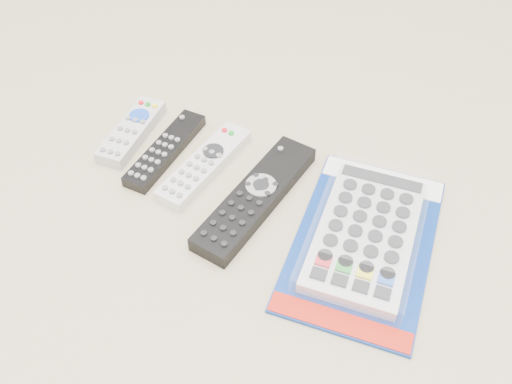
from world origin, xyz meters
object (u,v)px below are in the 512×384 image
at_px(remote_small_grey, 132,131).
at_px(jumbo_remote_packaged, 366,233).
at_px(remote_slim_black, 165,150).
at_px(remote_large_black, 256,197).
at_px(remote_silver_dvd, 205,165).

xyz_separation_m(remote_small_grey, jumbo_remote_packaged, (0.42, -0.05, 0.01)).
bearing_deg(jumbo_remote_packaged, remote_small_grey, 168.39).
bearing_deg(remote_slim_black, remote_large_black, -9.48).
xyz_separation_m(remote_slim_black, remote_silver_dvd, (0.07, -0.00, 0.00)).
height_order(remote_small_grey, jumbo_remote_packaged, jumbo_remote_packaged).
bearing_deg(remote_large_black, remote_slim_black, 176.87).
bearing_deg(remote_slim_black, remote_small_grey, 170.43).
bearing_deg(remote_small_grey, remote_large_black, -15.83).
distance_m(remote_slim_black, jumbo_remote_packaged, 0.35).
relative_size(remote_small_grey, jumbo_remote_packaged, 0.51).
xyz_separation_m(remote_slim_black, remote_large_black, (0.18, -0.03, 0.00)).
xyz_separation_m(remote_small_grey, remote_large_black, (0.25, -0.05, 0.00)).
bearing_deg(remote_silver_dvd, remote_large_black, -9.02).
bearing_deg(remote_slim_black, jumbo_remote_packaged, -4.36).
height_order(remote_slim_black, jumbo_remote_packaged, jumbo_remote_packaged).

